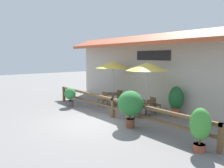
{
  "coord_description": "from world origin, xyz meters",
  "views": [
    {
      "loc": [
        7.97,
        -5.51,
        2.93
      ],
      "look_at": [
        -0.78,
        1.63,
        1.52
      ],
      "focal_mm": 35.0,
      "sensor_mm": 36.0,
      "label": 1
    }
  ],
  "objects": [
    {
      "name": "building_facade",
      "position": [
        -0.0,
        4.1,
        2.17
      ],
      "size": [
        14.28,
        1.49,
        4.23
      ],
      "color": "#BCB7A8",
      "rests_on": "ground"
    },
    {
      "name": "ground_plane",
      "position": [
        0.0,
        0.0,
        0.0
      ],
      "size": [
        60.0,
        60.0,
        0.0
      ],
      "primitive_type": "plane",
      "color": "slate"
    },
    {
      "name": "patio_railing",
      "position": [
        0.0,
        1.05,
        0.7
      ],
      "size": [
        10.4,
        0.14,
        0.95
      ],
      "color": "brown",
      "rests_on": "ground"
    },
    {
      "name": "chair_near_streetside",
      "position": [
        -2.19,
        2.15,
        0.47
      ],
      "size": [
        0.51,
        0.51,
        0.85
      ],
      "rotation": [
        0.0,
        0.0,
        0.24
      ],
      "color": "brown",
      "rests_on": "ground"
    },
    {
      "name": "potted_plant_broad_leaf",
      "position": [
        1.64,
        0.63,
        1.0
      ],
      "size": [
        1.12,
        1.01,
        1.55
      ],
      "color": "brown",
      "rests_on": "ground"
    },
    {
      "name": "potted_plant_entrance_palm",
      "position": [
        -3.38,
        0.56,
        0.7
      ],
      "size": [
        0.71,
        0.64,
        1.12
      ],
      "color": "#564C47",
      "rests_on": "ground"
    },
    {
      "name": "dining_table_middle",
      "position": [
        0.75,
        2.59,
        0.57
      ],
      "size": [
        0.95,
        0.95,
        0.71
      ],
      "color": "#4C3826",
      "rests_on": "ground"
    },
    {
      "name": "dining_table_near",
      "position": [
        -2.16,
        2.83,
        0.57
      ],
      "size": [
        0.95,
        0.95,
        0.71
      ],
      "color": "#4C3826",
      "rests_on": "ground"
    },
    {
      "name": "patio_umbrella_middle",
      "position": [
        0.75,
        2.59,
        2.45
      ],
      "size": [
        2.09,
        2.09,
        2.69
      ],
      "color": "#B7B2A8",
      "rests_on": "ground"
    },
    {
      "name": "chair_middle_wallside",
      "position": [
        0.71,
        3.28,
        0.47
      ],
      "size": [
        0.45,
        0.45,
        0.85
      ],
      "rotation": [
        0.0,
        0.0,
        3.06
      ],
      "color": "brown",
      "rests_on": "ground"
    },
    {
      "name": "potted_plant_small_flowering",
      "position": [
        1.82,
        3.55,
        0.82
      ],
      "size": [
        0.74,
        0.67,
        1.49
      ],
      "color": "#9E4C33",
      "rests_on": "ground"
    },
    {
      "name": "patio_umbrella_near",
      "position": [
        -2.16,
        2.83,
        2.45
      ],
      "size": [
        2.09,
        2.09,
        2.69
      ],
      "color": "#B7B2A8",
      "rests_on": "ground"
    },
    {
      "name": "potted_plant_tall_tropical",
      "position": [
        4.67,
        0.68,
        0.81
      ],
      "size": [
        0.65,
        0.58,
        1.38
      ],
      "color": "#9E4C33",
      "rests_on": "ground"
    },
    {
      "name": "chair_near_wallside",
      "position": [
        -2.17,
        3.51,
        0.47
      ],
      "size": [
        0.51,
        0.51,
        0.85
      ],
      "rotation": [
        0.0,
        0.0,
        3.39
      ],
      "color": "brown",
      "rests_on": "ground"
    },
    {
      "name": "chair_middle_streetside",
      "position": [
        0.74,
        1.89,
        0.47
      ],
      "size": [
        0.46,
        0.46,
        0.85
      ],
      "rotation": [
        0.0,
        0.0,
        -0.09
      ],
      "color": "brown",
      "rests_on": "ground"
    }
  ]
}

